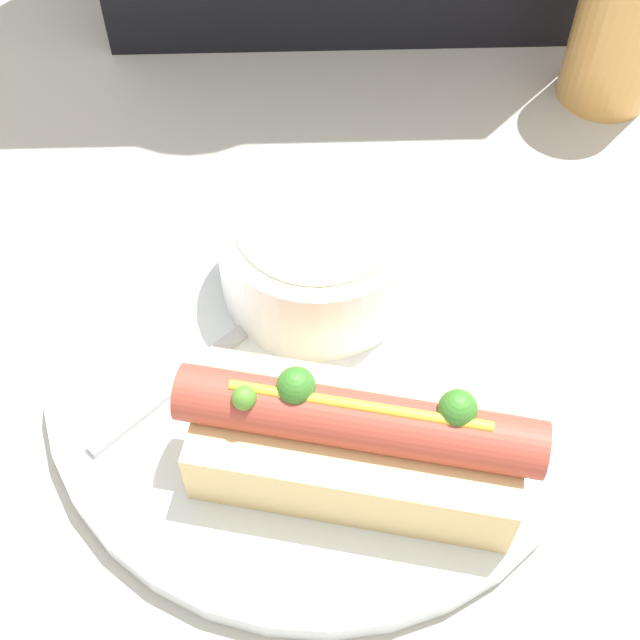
# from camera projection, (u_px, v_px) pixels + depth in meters

# --- Properties ---
(ground_plane) EXTENTS (4.00, 4.00, 0.00)m
(ground_plane) POSITION_uv_depth(u_px,v_px,m) (320.00, 370.00, 0.46)
(ground_plane) COLOR #BCB7AD
(dinner_plate) EXTENTS (0.28, 0.28, 0.01)m
(dinner_plate) POSITION_uv_depth(u_px,v_px,m) (320.00, 363.00, 0.46)
(dinner_plate) COLOR white
(dinner_plate) RESTS_ON ground_plane
(hot_dog) EXTENTS (0.16, 0.09, 0.06)m
(hot_dog) POSITION_uv_depth(u_px,v_px,m) (357.00, 440.00, 0.40)
(hot_dog) COLOR #E5C17F
(hot_dog) RESTS_ON dinner_plate
(soup_bowl) EXTENTS (0.10, 0.10, 0.05)m
(soup_bowl) POSITION_uv_depth(u_px,v_px,m) (323.00, 250.00, 0.46)
(soup_bowl) COLOR white
(soup_bowl) RESTS_ON dinner_plate
(spoon) EXTENTS (0.14, 0.14, 0.01)m
(spoon) POSITION_uv_depth(u_px,v_px,m) (295.00, 288.00, 0.47)
(spoon) COLOR #B7B7BC
(spoon) RESTS_ON dinner_plate
(drinking_glass) EXTENTS (0.06, 0.06, 0.11)m
(drinking_glass) POSITION_uv_depth(u_px,v_px,m) (625.00, 20.00, 0.55)
(drinking_glass) COLOR #D8994C
(drinking_glass) RESTS_ON ground_plane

